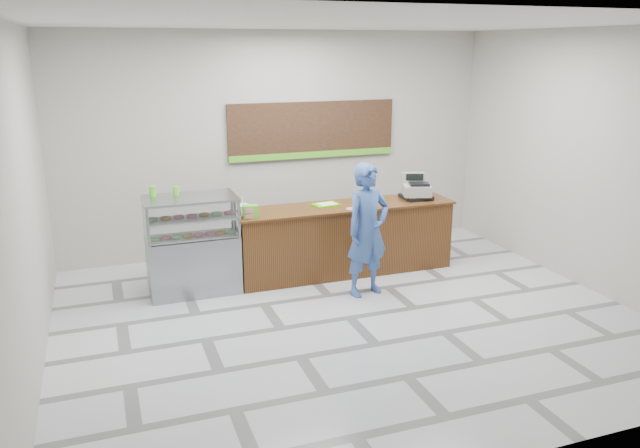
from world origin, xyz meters
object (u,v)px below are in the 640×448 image
object	(u,v)px
display_case	(192,244)
serving_tray	(326,204)
cash_register	(416,189)
customer	(367,230)
sales_counter	(345,239)

from	to	relation	value
display_case	serving_tray	size ratio (longest dim) A/B	3.32
cash_register	serving_tray	bearing A→B (deg)	-165.33
customer	sales_counter	bearing A→B (deg)	74.72
cash_register	serving_tray	xyz separation A→B (m)	(-1.42, 0.08, -0.13)
display_case	cash_register	distance (m)	3.41
sales_counter	display_case	xyz separation A→B (m)	(-2.22, -0.00, 0.16)
sales_counter	cash_register	world-z (taller)	cash_register
sales_counter	cash_register	xyz separation A→B (m)	(1.16, 0.01, 0.66)
sales_counter	display_case	bearing A→B (deg)	-179.99
cash_register	serving_tray	distance (m)	1.43
display_case	serving_tray	xyz separation A→B (m)	(1.96, 0.09, 0.36)
display_case	cash_register	bearing A→B (deg)	0.19
sales_counter	serving_tray	bearing A→B (deg)	161.11
customer	display_case	bearing A→B (deg)	144.86
serving_tray	customer	distance (m)	1.00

